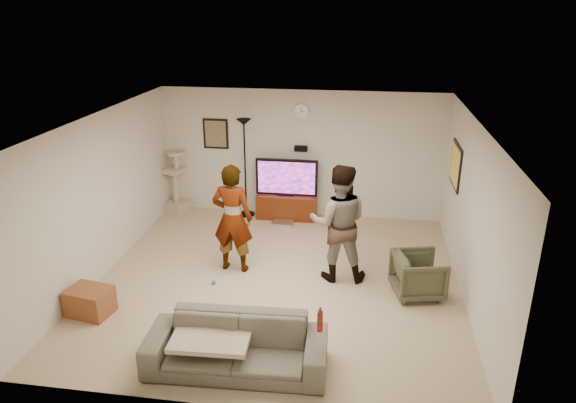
# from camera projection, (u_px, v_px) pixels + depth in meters

# --- Properties ---
(floor) EXTENTS (5.50, 5.50, 0.02)m
(floor) POSITION_uv_depth(u_px,v_px,m) (278.00, 280.00, 8.08)
(floor) COLOR tan
(floor) RESTS_ON ground
(ceiling) EXTENTS (5.50, 5.50, 0.02)m
(ceiling) POSITION_uv_depth(u_px,v_px,m) (277.00, 120.00, 7.17)
(ceiling) COLOR white
(ceiling) RESTS_ON wall_back
(wall_back) EXTENTS (5.50, 0.04, 2.50)m
(wall_back) POSITION_uv_depth(u_px,v_px,m) (301.00, 154.00, 10.16)
(wall_back) COLOR beige
(wall_back) RESTS_ON floor
(wall_front) EXTENTS (5.50, 0.04, 2.50)m
(wall_front) POSITION_uv_depth(u_px,v_px,m) (230.00, 307.00, 5.09)
(wall_front) COLOR beige
(wall_front) RESTS_ON floor
(wall_left) EXTENTS (0.04, 5.50, 2.50)m
(wall_left) POSITION_uv_depth(u_px,v_px,m) (102.00, 195.00, 8.01)
(wall_left) COLOR beige
(wall_left) RESTS_ON floor
(wall_right) EXTENTS (0.04, 5.50, 2.50)m
(wall_right) POSITION_uv_depth(u_px,v_px,m) (472.00, 216.00, 7.24)
(wall_right) COLOR beige
(wall_right) RESTS_ON floor
(wall_clock) EXTENTS (0.26, 0.04, 0.26)m
(wall_clock) POSITION_uv_depth(u_px,v_px,m) (301.00, 111.00, 9.83)
(wall_clock) COLOR silver
(wall_clock) RESTS_ON wall_back
(wall_speaker) EXTENTS (0.25, 0.10, 0.10)m
(wall_speaker) POSITION_uv_depth(u_px,v_px,m) (301.00, 149.00, 10.06)
(wall_speaker) COLOR black
(wall_speaker) RESTS_ON wall_back
(picture_back) EXTENTS (0.42, 0.03, 0.52)m
(picture_back) POSITION_uv_depth(u_px,v_px,m) (216.00, 134.00, 10.26)
(picture_back) COLOR brown
(picture_back) RESTS_ON wall_back
(picture_right) EXTENTS (0.03, 0.78, 0.62)m
(picture_right) POSITION_uv_depth(u_px,v_px,m) (456.00, 165.00, 8.63)
(picture_right) COLOR #E9D149
(picture_right) RESTS_ON wall_right
(tv_stand) EXTENTS (1.17, 0.45, 0.49)m
(tv_stand) POSITION_uv_depth(u_px,v_px,m) (287.00, 206.00, 10.33)
(tv_stand) COLOR #4B1D09
(tv_stand) RESTS_ON floor
(console_box) EXTENTS (0.40, 0.30, 0.07)m
(console_box) POSITION_uv_depth(u_px,v_px,m) (283.00, 223.00, 10.05)
(console_box) COLOR silver
(console_box) RESTS_ON floor
(tv) EXTENTS (1.21, 0.08, 0.72)m
(tv) POSITION_uv_depth(u_px,v_px,m) (287.00, 177.00, 10.12)
(tv) COLOR black
(tv) RESTS_ON tv_stand
(tv_screen) EXTENTS (1.11, 0.01, 0.63)m
(tv_screen) POSITION_uv_depth(u_px,v_px,m) (286.00, 178.00, 10.08)
(tv_screen) COLOR #EA317D
(tv_screen) RESTS_ON tv
(floor_lamp) EXTENTS (0.32, 0.32, 1.96)m
(floor_lamp) POSITION_uv_depth(u_px,v_px,m) (245.00, 169.00, 10.20)
(floor_lamp) COLOR black
(floor_lamp) RESTS_ON floor
(cat_tree) EXTENTS (0.51, 0.51, 1.30)m
(cat_tree) POSITION_uv_depth(u_px,v_px,m) (175.00, 181.00, 10.49)
(cat_tree) COLOR #B5A48C
(cat_tree) RESTS_ON floor
(person_left) EXTENTS (0.67, 0.46, 1.76)m
(person_left) POSITION_uv_depth(u_px,v_px,m) (233.00, 218.00, 8.11)
(person_left) COLOR #989BA4
(person_left) RESTS_ON floor
(person_right) EXTENTS (0.94, 0.75, 1.84)m
(person_right) POSITION_uv_depth(u_px,v_px,m) (339.00, 223.00, 7.84)
(person_right) COLOR #4B5E9D
(person_right) RESTS_ON floor
(sofa) EXTENTS (2.13, 0.92, 0.61)m
(sofa) POSITION_uv_depth(u_px,v_px,m) (236.00, 346.00, 6.04)
(sofa) COLOR #5B574C
(sofa) RESTS_ON floor
(throw_blanket) EXTENTS (0.93, 0.74, 0.06)m
(throw_blanket) POSITION_uv_depth(u_px,v_px,m) (212.00, 336.00, 6.04)
(throw_blanket) COLOR beige
(throw_blanket) RESTS_ON sofa
(beer_bottle) EXTENTS (0.06, 0.06, 0.25)m
(beer_bottle) POSITION_uv_depth(u_px,v_px,m) (320.00, 321.00, 5.75)
(beer_bottle) COLOR #5B2414
(beer_bottle) RESTS_ON sofa
(armchair) EXTENTS (0.84, 0.82, 0.64)m
(armchair) POSITION_uv_depth(u_px,v_px,m) (418.00, 275.00, 7.57)
(armchair) COLOR #40422F
(armchair) RESTS_ON floor
(side_table) EXTENTS (0.64, 0.52, 0.38)m
(side_table) POSITION_uv_depth(u_px,v_px,m) (90.00, 301.00, 7.14)
(side_table) COLOR brown
(side_table) RESTS_ON floor
(toy_ball) EXTENTS (0.06, 0.06, 0.06)m
(toy_ball) POSITION_uv_depth(u_px,v_px,m) (214.00, 282.00, 7.94)
(toy_ball) COLOR #1A7186
(toy_ball) RESTS_ON floor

